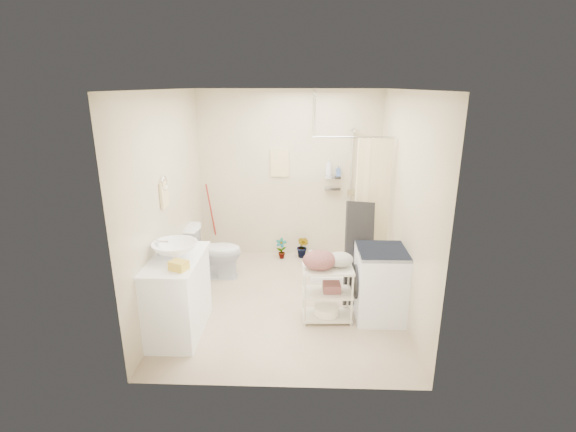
% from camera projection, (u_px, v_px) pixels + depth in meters
% --- Properties ---
extents(floor, '(3.20, 3.20, 0.00)m').
position_uv_depth(floor, '(285.00, 301.00, 5.35)').
color(floor, '#C2AF92').
rests_on(floor, ground).
extents(ceiling, '(2.80, 3.20, 0.04)m').
position_uv_depth(ceiling, '(285.00, 90.00, 4.57)').
color(ceiling, silver).
rests_on(ceiling, ground).
extents(wall_back, '(2.80, 0.04, 2.60)m').
position_uv_depth(wall_back, '(289.00, 176.00, 6.49)').
color(wall_back, beige).
rests_on(wall_back, ground).
extents(wall_front, '(2.80, 0.04, 2.60)m').
position_uv_depth(wall_front, '(277.00, 256.00, 3.44)').
color(wall_front, beige).
rests_on(wall_front, ground).
extents(wall_left, '(0.04, 3.20, 2.60)m').
position_uv_depth(wall_left, '(169.00, 202.00, 5.01)').
color(wall_left, beige).
rests_on(wall_left, ground).
extents(wall_right, '(0.04, 3.20, 2.60)m').
position_uv_depth(wall_right, '(404.00, 205.00, 4.91)').
color(wall_right, beige).
rests_on(wall_right, ground).
extents(vanity, '(0.56, 1.01, 0.89)m').
position_uv_depth(vanity, '(177.00, 295.00, 4.58)').
color(vanity, white).
rests_on(vanity, ground).
extents(sink, '(0.54, 0.54, 0.17)m').
position_uv_depth(sink, '(175.00, 250.00, 4.44)').
color(sink, white).
rests_on(sink, vanity).
extents(counter_basket, '(0.21, 0.19, 0.09)m').
position_uv_depth(counter_basket, '(179.00, 265.00, 4.14)').
color(counter_basket, gold).
rests_on(counter_basket, vanity).
extents(floor_basket, '(0.25, 0.19, 0.13)m').
position_uv_depth(floor_basket, '(185.00, 334.00, 4.52)').
color(floor_basket, yellow).
rests_on(floor_basket, ground).
extents(toilet, '(0.77, 0.45, 0.78)m').
position_uv_depth(toilet, '(214.00, 251.00, 5.92)').
color(toilet, silver).
rests_on(toilet, ground).
extents(mop, '(0.14, 0.14, 1.19)m').
position_uv_depth(mop, '(210.00, 219.00, 6.68)').
color(mop, '#A42320').
rests_on(mop, ground).
extents(potted_plant_a, '(0.19, 0.14, 0.34)m').
position_uv_depth(potted_plant_a, '(281.00, 248.00, 6.61)').
color(potted_plant_a, '#955135').
rests_on(potted_plant_a, ground).
extents(potted_plant_b, '(0.26, 0.25, 0.36)m').
position_uv_depth(potted_plant_b, '(303.00, 247.00, 6.64)').
color(potted_plant_b, brown).
rests_on(potted_plant_b, ground).
extents(hanging_towel, '(0.28, 0.03, 0.42)m').
position_uv_depth(hanging_towel, '(280.00, 163.00, 6.41)').
color(hanging_towel, beige).
rests_on(hanging_towel, wall_back).
extents(towel_ring, '(0.04, 0.22, 0.34)m').
position_uv_depth(towel_ring, '(164.00, 193.00, 4.77)').
color(towel_ring, beige).
rests_on(towel_ring, wall_left).
extents(tp_holder, '(0.08, 0.12, 0.14)m').
position_uv_depth(tp_holder, '(177.00, 246.00, 5.23)').
color(tp_holder, white).
rests_on(tp_holder, wall_left).
extents(shower, '(1.10, 1.10, 2.10)m').
position_uv_depth(shower, '(347.00, 201.00, 6.01)').
color(shower, white).
rests_on(shower, ground).
extents(shampoo_bottle_a, '(0.11, 0.11, 0.25)m').
position_uv_depth(shampoo_bottle_a, '(329.00, 168.00, 6.34)').
color(shampoo_bottle_a, silver).
rests_on(shampoo_bottle_a, shower).
extents(shampoo_bottle_b, '(0.07, 0.08, 0.15)m').
position_uv_depth(shampoo_bottle_b, '(338.00, 171.00, 6.36)').
color(shampoo_bottle_b, '#415D93').
rests_on(shampoo_bottle_b, shower).
extents(washing_machine, '(0.59, 0.61, 0.86)m').
position_uv_depth(washing_machine, '(381.00, 284.00, 4.87)').
color(washing_machine, white).
rests_on(washing_machine, ground).
extents(laundry_rack, '(0.59, 0.36, 0.79)m').
position_uv_depth(laundry_rack, '(327.00, 289.00, 4.82)').
color(laundry_rack, beige).
rests_on(laundry_rack, ground).
extents(ironing_board, '(0.39, 0.22, 1.33)m').
position_uv_depth(ironing_board, '(359.00, 253.00, 5.14)').
color(ironing_board, black).
rests_on(ironing_board, ground).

